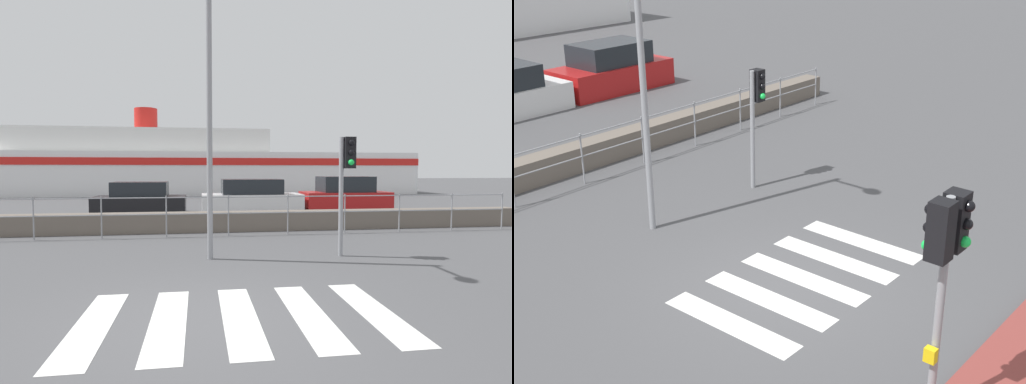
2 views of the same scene
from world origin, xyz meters
The scene contains 10 objects.
ground_plane centered at (0.00, 0.00, 0.00)m, with size 160.00×160.00×0.00m, color #4C4C4F.
crosswalk centered at (0.53, 0.00, 0.00)m, with size 4.05×2.40×0.01m.
seawall centered at (0.00, 7.27, 0.30)m, with size 21.34×0.55×0.60m.
harbor_fence centered at (0.00, 6.40, 0.77)m, with size 19.24×0.04×1.17m.
traffic_light_far centered at (3.21, 3.33, 1.92)m, with size 0.34×0.32×2.61m.
streetlamp centered at (0.26, 3.19, 3.78)m, with size 0.32×1.30×6.07m.
ferry_boat centered at (-0.82, 28.01, 2.11)m, with size 33.82×8.44×6.77m.
parked_car_black centered at (-2.45, 12.77, 0.59)m, with size 3.84×1.78×1.38m.
parked_car_white centered at (2.40, 12.77, 0.63)m, with size 4.44×1.84×1.48m.
parked_car_red centered at (6.80, 12.77, 0.68)m, with size 3.98×1.82×1.59m.
Camera 1 is at (0.01, -4.99, 1.89)m, focal length 28.00 mm.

